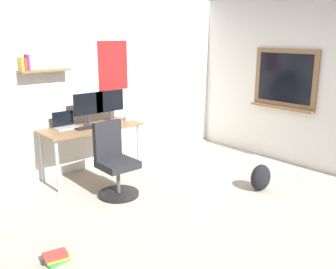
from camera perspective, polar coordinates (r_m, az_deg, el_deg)
The scene contains 13 objects.
ground_plane at distance 4.40m, azimuth 6.59°, elevation -12.56°, with size 5.20×5.20×0.00m, color #ADA393.
wall_back at distance 5.89m, azimuth -10.88°, elevation 7.62°, with size 5.00×0.30×2.60m.
wall_right at distance 6.01m, azimuth 23.06°, elevation 6.83°, with size 0.22×5.00×2.60m.
desk at distance 5.52m, azimuth -11.48°, elevation 0.41°, with size 1.41×0.61×0.75m.
office_chair at distance 4.91m, azimuth -8.00°, elevation -4.46°, with size 0.52×0.52×0.95m.
laptop at distance 5.47m, azimuth -15.20°, elevation 1.50°, with size 0.31×0.21×0.23m.
monitor_primary at distance 5.54m, azimuth -11.85°, elevation 4.15°, with size 0.46×0.17×0.46m.
monitor_secondary at distance 5.72m, azimuth -8.75°, elevation 4.62°, with size 0.46×0.17×0.46m.
keyboard at distance 5.40m, azimuth -11.78°, elevation 1.04°, with size 0.37×0.13×0.02m, color black.
computer_mouse at distance 5.53m, azimuth -9.26°, elevation 1.57°, with size 0.10×0.06×0.03m, color #262628.
coffee_mug at distance 5.77m, azimuth -6.18°, elevation 2.54°, with size 0.08×0.08×0.09m, color silver.
backpack at distance 5.20m, azimuth 13.73°, elevation -6.30°, with size 0.32×0.22×0.36m, color black.
book_stack_on_floor at distance 3.79m, azimuth -16.43°, elevation -17.27°, with size 0.26×0.20×0.09m.
Camera 1 is at (-2.90, -2.63, 2.03)m, focal length 40.58 mm.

